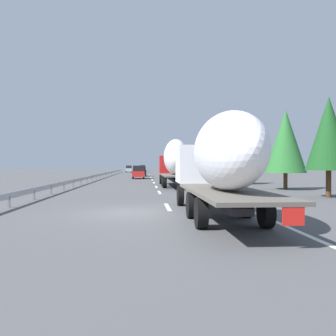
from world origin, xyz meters
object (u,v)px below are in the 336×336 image
at_px(truck_trailing, 219,160).
at_px(car_blue_sedan, 142,168).
at_px(car_black_suv, 142,171).
at_px(road_sign, 183,163).
at_px(car_red_compact, 138,172).
at_px(car_silver_hatch, 129,169).
at_px(truck_lead, 174,160).

xyz_separation_m(truck_trailing, car_blue_sedan, (95.16, 3.35, -1.33)).
relative_size(truck_trailing, car_black_suv, 2.97).
bearing_deg(car_blue_sedan, truck_trailing, -177.98).
bearing_deg(car_blue_sedan, car_black_suv, 179.95).
relative_size(car_black_suv, car_blue_sedan, 0.89).
bearing_deg(road_sign, car_black_suv, 28.94).
bearing_deg(car_black_suv, car_red_compact, 178.10).
height_order(car_red_compact, car_black_suv, car_red_compact).
relative_size(car_silver_hatch, car_blue_sedan, 0.90).
height_order(truck_trailing, car_black_suv, truck_trailing).
relative_size(car_blue_sedan, road_sign, 1.37).
bearing_deg(truck_trailing, car_black_suv, 3.64).
distance_m(truck_lead, car_black_suv, 32.33).
bearing_deg(car_red_compact, truck_trailing, -174.75).
bearing_deg(car_blue_sedan, car_silver_hatch, 156.27).
bearing_deg(car_black_suv, car_blue_sedan, -0.05).
height_order(car_black_suv, road_sign, road_sign).
bearing_deg(car_black_suv, road_sign, -151.06).
relative_size(truck_trailing, car_silver_hatch, 2.93).
distance_m(car_silver_hatch, car_blue_sedan, 9.20).
xyz_separation_m(truck_trailing, car_red_compact, (41.21, 3.79, -1.34)).
xyz_separation_m(car_silver_hatch, car_black_suv, (-33.51, -3.67, -0.02)).
bearing_deg(truck_lead, car_black_suv, 6.02).
relative_size(truck_lead, road_sign, 3.82).
distance_m(truck_trailing, car_black_suv, 53.35).
xyz_separation_m(car_silver_hatch, car_red_compact, (-45.53, -3.27, 0.04)).
xyz_separation_m(car_black_suv, road_sign, (-11.73, -6.49, 1.44)).
height_order(car_silver_hatch, car_red_compact, car_red_compact).
relative_size(car_black_suv, road_sign, 1.22).
bearing_deg(car_red_compact, road_sign, -87.62).
bearing_deg(car_silver_hatch, car_black_suv, -173.75).
bearing_deg(car_red_compact, car_blue_sedan, -0.46).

